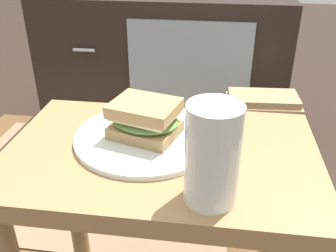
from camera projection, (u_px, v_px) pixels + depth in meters
name	position (u px, v px, depth m)	size (l,w,h in m)	color
side_table	(161.00, 191.00, 0.72)	(0.56, 0.36, 0.46)	#A37A4C
tv_cabinet	(165.00, 63.00, 1.60)	(0.96, 0.46, 0.58)	black
area_rug	(94.00, 178.00, 1.37)	(1.16, 0.87, 0.01)	brown
plate	(146.00, 137.00, 0.71)	(0.26, 0.26, 0.01)	silver
sandwich_front	(145.00, 119.00, 0.69)	(0.15, 0.13, 0.07)	tan
beer_glass	(212.00, 157.00, 0.52)	(0.08, 0.08, 0.15)	silver
paper_bag	(257.00, 146.00, 1.23)	(0.22, 0.14, 0.36)	tan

